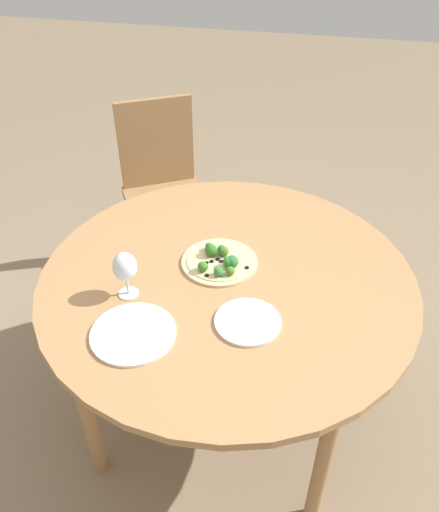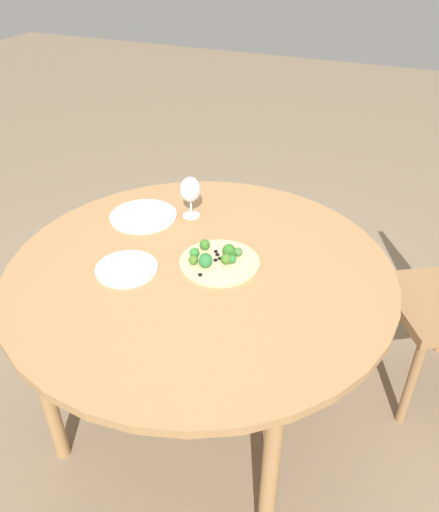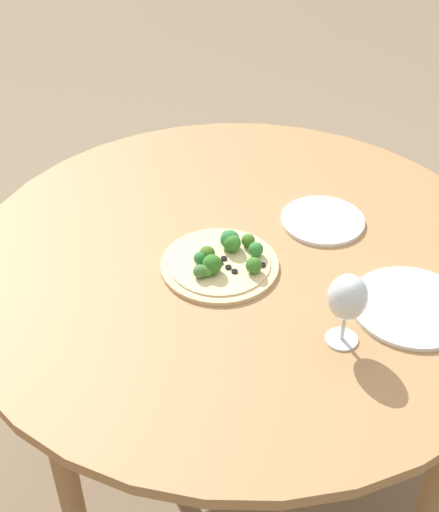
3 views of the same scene
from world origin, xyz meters
name	(u,v)px [view 2 (image 2 of 3)]	position (x,y,z in m)	size (l,w,h in m)	color
ground_plane	(204,408)	(0.00, 0.00, 0.00)	(12.00, 12.00, 0.00)	#847056
dining_table	(200,281)	(0.00, 0.00, 0.64)	(1.26, 1.26, 0.70)	#A87A4C
pizza	(218,260)	(0.05, 0.04, 0.72)	(0.26, 0.26, 0.06)	#DBBC89
wine_glass	(190,190)	(-0.17, 0.28, 0.81)	(0.08, 0.08, 0.16)	silver
plate_near	(127,269)	(-0.21, -0.11, 0.71)	(0.20, 0.20, 0.01)	silver
plate_far	(143,216)	(-0.33, 0.21, 0.71)	(0.25, 0.25, 0.01)	silver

